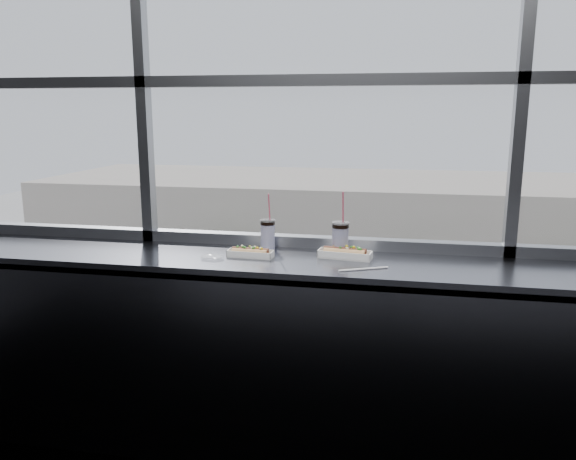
% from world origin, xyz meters
% --- Properties ---
extents(wall_back_lower, '(6.00, 0.00, 6.00)m').
position_xyz_m(wall_back_lower, '(0.00, 1.50, 0.55)').
color(wall_back_lower, black).
rests_on(wall_back_lower, ground).
extents(window_glass, '(6.00, 0.00, 6.00)m').
position_xyz_m(window_glass, '(0.00, 1.52, 2.30)').
color(window_glass, silver).
rests_on(window_glass, ground).
extents(window_mullions, '(6.00, 0.08, 2.40)m').
position_xyz_m(window_mullions, '(0.00, 1.50, 2.30)').
color(window_mullions, gray).
rests_on(window_mullions, ground).
extents(counter, '(6.00, 0.55, 0.06)m').
position_xyz_m(counter, '(0.00, 1.23, 1.07)').
color(counter, slate).
rests_on(counter, ground).
extents(counter_fascia, '(6.00, 0.04, 1.04)m').
position_xyz_m(counter_fascia, '(0.00, 0.97, 0.55)').
color(counter_fascia, slate).
rests_on(counter_fascia, ground).
extents(hotdog_tray_left, '(0.24, 0.09, 0.06)m').
position_xyz_m(hotdog_tray_left, '(-0.32, 1.22, 1.12)').
color(hotdog_tray_left, white).
rests_on(hotdog_tray_left, counter).
extents(hotdog_tray_right, '(0.28, 0.12, 0.07)m').
position_xyz_m(hotdog_tray_right, '(0.17, 1.29, 1.13)').
color(hotdog_tray_right, white).
rests_on(hotdog_tray_right, counter).
extents(soda_cup_left, '(0.08, 0.08, 0.31)m').
position_xyz_m(soda_cup_left, '(-0.27, 1.41, 1.19)').
color(soda_cup_left, white).
rests_on(soda_cup_left, counter).
extents(soda_cup_right, '(0.09, 0.09, 0.34)m').
position_xyz_m(soda_cup_right, '(0.14, 1.33, 1.20)').
color(soda_cup_right, white).
rests_on(soda_cup_right, counter).
extents(loose_straw, '(0.23, 0.12, 0.01)m').
position_xyz_m(loose_straw, '(0.27, 1.09, 1.10)').
color(loose_straw, white).
rests_on(loose_straw, counter).
extents(wrapper, '(0.11, 0.08, 0.03)m').
position_xyz_m(wrapper, '(-0.50, 1.14, 1.11)').
color(wrapper, silver).
rests_on(wrapper, counter).
extents(plaza_ground, '(120.00, 120.00, 0.00)m').
position_xyz_m(plaza_ground, '(0.00, 45.00, -11.00)').
color(plaza_ground, '#ABA9A6').
rests_on(plaza_ground, ground).
extents(street_asphalt, '(80.00, 10.00, 0.06)m').
position_xyz_m(street_asphalt, '(0.00, 21.50, -10.97)').
color(street_asphalt, black).
rests_on(street_asphalt, plaza_ground).
extents(far_sidewalk, '(80.00, 6.00, 0.04)m').
position_xyz_m(far_sidewalk, '(0.00, 29.50, -10.98)').
color(far_sidewalk, '#ABA9A6').
rests_on(far_sidewalk, plaza_ground).
extents(far_building, '(50.00, 14.00, 8.00)m').
position_xyz_m(far_building, '(0.00, 39.50, -7.00)').
color(far_building, '#B6AB9E').
rests_on(far_building, plaza_ground).
extents(car_near_a, '(3.48, 7.07, 2.28)m').
position_xyz_m(car_near_a, '(-15.44, 17.50, -9.80)').
color(car_near_a, silver).
rests_on(car_near_a, street_asphalt).
extents(car_near_c, '(3.17, 6.62, 2.15)m').
position_xyz_m(car_near_c, '(-0.95, 17.50, -9.87)').
color(car_near_c, '#60081D').
rests_on(car_near_c, street_asphalt).
extents(car_near_d, '(3.04, 6.80, 2.23)m').
position_xyz_m(car_near_d, '(6.57, 17.50, -9.82)').
color(car_near_d, white).
rests_on(car_near_d, street_asphalt).
extents(car_near_b, '(3.72, 7.20, 2.30)m').
position_xyz_m(car_near_b, '(-6.76, 17.50, -9.79)').
color(car_near_b, black).
rests_on(car_near_b, street_asphalt).
extents(car_far_b, '(2.98, 5.90, 1.89)m').
position_xyz_m(car_far_b, '(2.88, 25.50, -10.00)').
color(car_far_b, '#990024').
rests_on(car_far_b, street_asphalt).
extents(car_far_a, '(2.53, 6.06, 2.02)m').
position_xyz_m(car_far_a, '(-8.73, 25.50, -9.93)').
color(car_far_a, black).
rests_on(car_far_a, street_asphalt).
extents(pedestrian_b, '(1.00, 0.75, 2.24)m').
position_xyz_m(pedestrian_b, '(0.67, 29.72, -9.84)').
color(pedestrian_b, '#66605B').
rests_on(pedestrian_b, far_sidewalk).
extents(pedestrian_d, '(0.62, 0.83, 1.87)m').
position_xyz_m(pedestrian_d, '(8.57, 28.87, -10.02)').
color(pedestrian_d, '#66605B').
rests_on(pedestrian_d, far_sidewalk).
extents(pedestrian_a, '(0.72, 0.96, 2.15)m').
position_xyz_m(pedestrian_a, '(-5.95, 28.65, -9.88)').
color(pedestrian_a, '#66605B').
rests_on(pedestrian_a, far_sidewalk).
extents(pedestrian_c, '(0.65, 0.87, 1.95)m').
position_xyz_m(pedestrian_c, '(6.68, 29.65, -9.98)').
color(pedestrian_c, '#66605B').
rests_on(pedestrian_c, far_sidewalk).
extents(tree_left, '(3.47, 3.47, 5.43)m').
position_xyz_m(tree_left, '(-9.93, 29.50, -7.32)').
color(tree_left, '#47382B').
rests_on(tree_left, far_sidewalk).
extents(tree_center, '(2.91, 2.91, 4.54)m').
position_xyz_m(tree_center, '(1.70, 29.50, -7.92)').
color(tree_center, '#47382B').
rests_on(tree_center, far_sidewalk).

